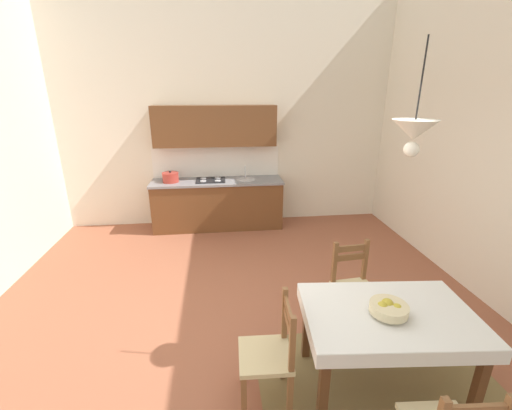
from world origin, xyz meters
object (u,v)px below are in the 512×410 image
(dining_table, at_px, (388,325))
(fruit_bowl, at_px, (389,308))
(kitchen_cabinetry, at_px, (217,182))
(pendant_lamp, at_px, (414,131))
(dining_chair_tv_side, at_px, (270,354))
(dining_chair_kitchen_side, at_px, (354,288))

(dining_table, xyz_separation_m, fruit_bowl, (-0.03, -0.03, 0.19))
(kitchen_cabinetry, distance_m, pendant_lamp, 4.14)
(dining_chair_tv_side, height_order, pendant_lamp, pendant_lamp)
(kitchen_cabinetry, relative_size, dining_chair_kitchen_side, 2.54)
(dining_chair_kitchen_side, distance_m, pendant_lamp, 1.86)
(kitchen_cabinetry, distance_m, dining_chair_kitchen_side, 3.33)
(dining_chair_tv_side, distance_m, fruit_bowl, 1.01)
(pendant_lamp, bearing_deg, kitchen_cabinetry, 111.31)
(dining_table, bearing_deg, pendant_lamp, 67.33)
(dining_chair_tv_side, bearing_deg, dining_chair_kitchen_side, 38.67)
(dining_table, distance_m, fruit_bowl, 0.20)
(dining_chair_kitchen_side, distance_m, dining_chair_tv_side, 1.33)
(dining_chair_tv_side, bearing_deg, dining_table, 0.61)
(kitchen_cabinetry, bearing_deg, dining_chair_kitchen_side, -64.35)
(dining_chair_tv_side, relative_size, fruit_bowl, 3.10)
(kitchen_cabinetry, relative_size, fruit_bowl, 7.88)
(dining_chair_tv_side, xyz_separation_m, fruit_bowl, (0.94, -0.02, 0.37))
(dining_chair_kitchen_side, height_order, dining_chair_tv_side, same)
(dining_chair_kitchen_side, xyz_separation_m, dining_chair_tv_side, (-1.04, -0.83, 0.00))
(fruit_bowl, bearing_deg, kitchen_cabinetry, 109.17)
(kitchen_cabinetry, relative_size, dining_table, 1.64)
(dining_chair_tv_side, relative_size, pendant_lamp, 1.16)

